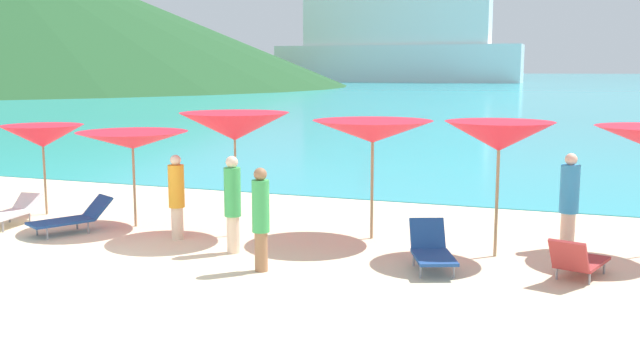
# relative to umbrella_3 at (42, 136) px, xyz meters

# --- Properties ---
(ground_plane) EXTENTS (50.00, 100.00, 0.30)m
(ground_plane) POSITION_rel_umbrella_3_xyz_m (3.78, 6.31, -1.93)
(ground_plane) COLOR beige
(ocean_water) EXTENTS (650.00, 440.00, 0.02)m
(ocean_water) POSITION_rel_umbrella_3_xyz_m (3.78, 224.24, -1.77)
(ocean_water) COLOR #2DADBC
(ocean_water) RESTS_ON ground_plane
(umbrella_3) EXTENTS (1.81, 1.81, 2.03)m
(umbrella_3) POSITION_rel_umbrella_3_xyz_m (0.00, 0.00, 0.00)
(umbrella_3) COLOR #9E7F59
(umbrella_3) RESTS_ON ground_plane
(umbrella_4) EXTENTS (2.44, 2.44, 1.99)m
(umbrella_4) POSITION_rel_umbrella_3_xyz_m (2.64, -0.38, 0.03)
(umbrella_4) COLOR #9E7F59
(umbrella_4) RESTS_ON ground_plane
(umbrella_5) EXTENTS (2.23, 2.23, 2.43)m
(umbrella_5) POSITION_rel_umbrella_3_xyz_m (5.00, -0.40, 0.39)
(umbrella_5) COLOR #9E7F59
(umbrella_5) RESTS_ON ground_plane
(umbrella_6) EXTENTS (2.48, 2.48, 2.30)m
(umbrella_6) POSITION_rel_umbrella_3_xyz_m (7.58, 0.29, 0.31)
(umbrella_6) COLOR #9E7F59
(umbrella_6) RESTS_ON ground_plane
(umbrella_7) EXTENTS (2.02, 2.02, 2.38)m
(umbrella_7) POSITION_rel_umbrella_3_xyz_m (10.01, -0.26, 0.34)
(umbrella_7) COLOR #9E7F59
(umbrella_7) RESTS_ON ground_plane
(lounge_chair_0) EXTENTS (0.75, 1.67, 0.58)m
(lounge_chair_0) POSITION_rel_umbrella_3_xyz_m (0.14, -1.24, -1.48)
(lounge_chair_0) COLOR white
(lounge_chair_0) RESTS_ON ground_plane
(lounge_chair_3) EXTENTS (1.05, 1.44, 0.76)m
(lounge_chair_3) POSITION_rel_umbrella_3_xyz_m (9.13, -1.49, -1.44)
(lounge_chair_3) COLOR #1E478C
(lounge_chair_3) RESTS_ON ground_plane
(lounge_chair_4) EXTENTS (0.95, 1.48, 0.73)m
(lounge_chair_4) POSITION_rel_umbrella_3_xyz_m (11.40, -1.26, -1.47)
(lounge_chair_4) COLOR #A53333
(lounge_chair_4) RESTS_ON ground_plane
(lounge_chair_6) EXTENTS (1.29, 1.71, 0.68)m
(lounge_chair_6) POSITION_rel_umbrella_3_xyz_m (1.80, -1.34, -1.46)
(lounge_chair_6) COLOR #1E478C
(lounge_chair_6) RESTS_ON ground_plane
(beachgoer_0) EXTENTS (0.30, 0.30, 1.75)m
(beachgoer_0) POSITION_rel_umbrella_3_xyz_m (5.58, -1.66, -0.83)
(beachgoer_0) COLOR beige
(beachgoer_0) RESTS_ON ground_plane
(beachgoer_1) EXTENTS (0.34, 0.34, 1.77)m
(beachgoer_1) POSITION_rel_umbrella_3_xyz_m (11.18, 0.72, -0.84)
(beachgoer_1) COLOR beige
(beachgoer_1) RESTS_ON ground_plane
(beachgoer_2) EXTENTS (0.28, 0.28, 1.71)m
(beachgoer_2) POSITION_rel_umbrella_3_xyz_m (6.55, -2.56, -0.86)
(beachgoer_2) COLOR #A3704C
(beachgoer_2) RESTS_ON ground_plane
(beachgoer_4) EXTENTS (0.31, 0.31, 1.65)m
(beachgoer_4) POSITION_rel_umbrella_3_xyz_m (4.08, -1.09, -0.90)
(beachgoer_4) COLOR beige
(beachgoer_4) RESTS_ON ground_plane
(cruise_ship) EXTENTS (57.43, 8.95, 24.42)m
(cruise_ship) POSITION_rel_umbrella_3_xyz_m (-32.12, 153.96, 7.72)
(cruise_ship) COLOR white
(cruise_ship) RESTS_ON ocean_water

